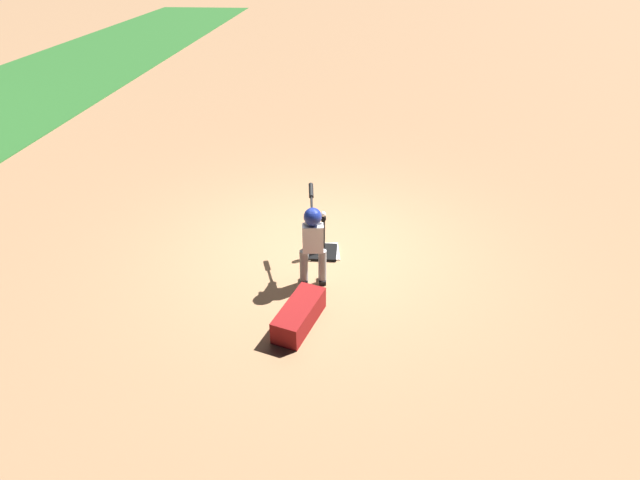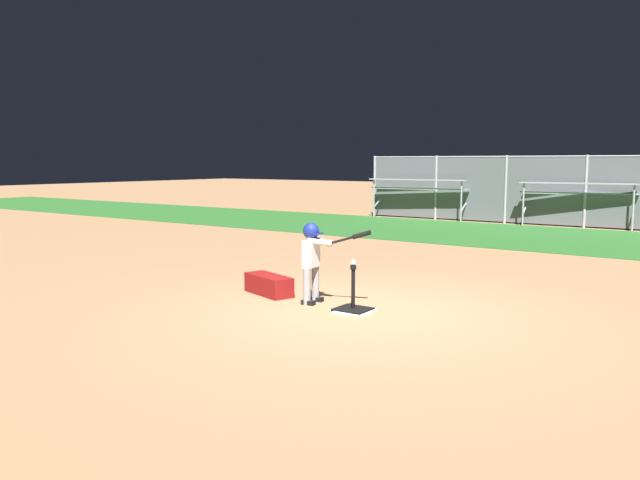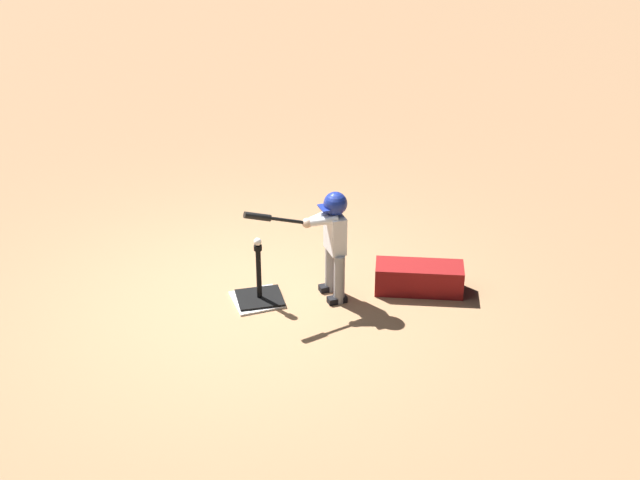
{
  "view_description": "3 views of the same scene",
  "coord_description": "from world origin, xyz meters",
  "px_view_note": "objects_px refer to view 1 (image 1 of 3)",
  "views": [
    {
      "loc": [
        -6.04,
        -0.39,
        3.83
      ],
      "look_at": [
        -0.74,
        -0.01,
        0.59
      ],
      "focal_mm": 28.0,
      "sensor_mm": 36.0,
      "label": 1
    },
    {
      "loc": [
        3.96,
        -6.62,
        1.89
      ],
      "look_at": [
        -0.59,
        -0.08,
        0.89
      ],
      "focal_mm": 35.0,
      "sensor_mm": 36.0,
      "label": 2
    },
    {
      "loc": [
        0.99,
        7.17,
        4.41
      ],
      "look_at": [
        -0.64,
        0.29,
        0.74
      ],
      "focal_mm": 50.0,
      "sensor_mm": 36.0,
      "label": 3
    }
  ],
  "objects_px": {
    "batter_child": "(313,236)",
    "equipment_bag": "(299,315)",
    "baseball": "(323,214)",
    "batting_tee": "(323,249)"
  },
  "relations": [
    {
      "from": "batting_tee",
      "to": "batter_child",
      "type": "height_order",
      "value": "batter_child"
    },
    {
      "from": "baseball",
      "to": "equipment_bag",
      "type": "bearing_deg",
      "value": 173.55
    },
    {
      "from": "baseball",
      "to": "equipment_bag",
      "type": "height_order",
      "value": "baseball"
    },
    {
      "from": "batter_child",
      "to": "equipment_bag",
      "type": "xyz_separation_m",
      "value": [
        -0.85,
        0.09,
        -0.55
      ]
    },
    {
      "from": "baseball",
      "to": "batter_child",
      "type": "bearing_deg",
      "value": 172.8
    },
    {
      "from": "batting_tee",
      "to": "batter_child",
      "type": "distance_m",
      "value": 0.91
    },
    {
      "from": "equipment_bag",
      "to": "batter_child",
      "type": "bearing_deg",
      "value": 12.65
    },
    {
      "from": "batter_child",
      "to": "equipment_bag",
      "type": "relative_size",
      "value": 1.29
    },
    {
      "from": "batter_child",
      "to": "equipment_bag",
      "type": "bearing_deg",
      "value": 174.15
    },
    {
      "from": "batter_child",
      "to": "baseball",
      "type": "relative_size",
      "value": 14.68
    }
  ]
}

